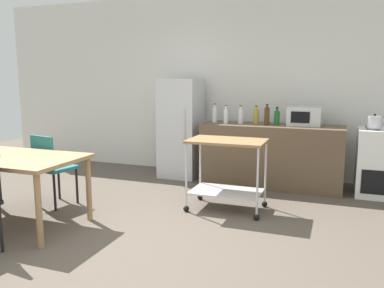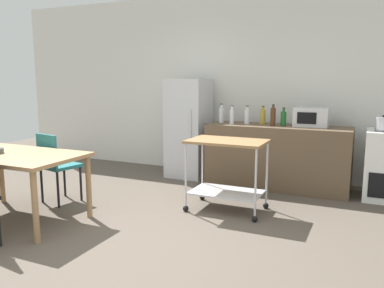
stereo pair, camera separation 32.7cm
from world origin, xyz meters
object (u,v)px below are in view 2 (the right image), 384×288
object	(u,v)px
bottle_soy_sauce	(232,116)
microwave	(311,117)
refrigerator	(189,128)
bottle_soda	(263,117)
bottle_sesame_oil	(283,118)
bottle_sparkling_water	(273,116)
kettle	(383,124)
bottle_hot_sauce	(247,116)
chair_teal	(56,163)
kitchen_cart	(227,163)
bottle_olive_oil	(221,115)
dining_table	(14,161)

from	to	relation	value
bottle_soy_sauce	microwave	xyz separation A→B (m)	(1.10, 0.17, 0.02)
refrigerator	bottle_soda	bearing A→B (deg)	-0.53
bottle_sesame_oil	microwave	size ratio (longest dim) A/B	0.56
refrigerator	bottle_sparkling_water	size ratio (longest dim) A/B	5.16
kettle	bottle_hot_sauce	bearing A→B (deg)	177.60
chair_teal	kitchen_cart	bearing A→B (deg)	-151.06
bottle_olive_oil	bottle_soy_sauce	world-z (taller)	bottle_olive_oil
bottle_hot_sauce	kitchen_cart	bearing A→B (deg)	-83.67
bottle_sparkling_water	kitchen_cart	bearing A→B (deg)	-102.00
refrigerator	bottle_sesame_oil	size ratio (longest dim) A/B	6.02
refrigerator	bottle_sesame_oil	world-z (taller)	refrigerator
bottle_hot_sauce	kettle	world-z (taller)	bottle_hot_sauce
microwave	kettle	size ratio (longest dim) A/B	1.92
bottle_soda	kettle	world-z (taller)	bottle_soda
kitchen_cart	kettle	size ratio (longest dim) A/B	3.80
bottle_sparkling_water	microwave	xyz separation A→B (m)	(0.50, 0.14, -0.00)
chair_teal	refrigerator	distance (m)	2.19
refrigerator	kitchen_cart	distance (m)	1.77
dining_table	kitchen_cart	bearing A→B (deg)	32.14
bottle_olive_oil	chair_teal	bearing A→B (deg)	-128.04
chair_teal	kettle	size ratio (longest dim) A/B	3.71
refrigerator	bottle_hot_sauce	distance (m)	1.02
bottle_sesame_oil	kettle	distance (m)	1.27
bottle_olive_oil	kettle	distance (m)	2.20
bottle_sesame_oil	microwave	distance (m)	0.38
bottle_hot_sauce	bottle_soda	distance (m)	0.23
bottle_soda	kettle	distance (m)	1.59
chair_teal	bottle_soda	world-z (taller)	bottle_soda
bottle_sesame_oil	bottle_soy_sauce	bearing A→B (deg)	-171.89
bottle_hot_sauce	microwave	size ratio (longest dim) A/B	0.58
bottle_soy_sauce	kettle	distance (m)	2.00
bottle_sesame_oil	bottle_sparkling_water	bearing A→B (deg)	-150.50
bottle_olive_oil	bottle_hot_sauce	bearing A→B (deg)	-4.72
chair_teal	bottle_soy_sauce	world-z (taller)	bottle_soy_sauce
dining_table	bottle_sparkling_water	bearing A→B (deg)	47.31
refrigerator	kettle	xyz separation A→B (m)	(2.78, -0.18, 0.23)
bottle_olive_oil	bottle_sparkling_water	bearing A→B (deg)	-5.83
bottle_olive_oil	bottle_sesame_oil	size ratio (longest dim) A/B	1.10
dining_table	bottle_olive_oil	xyz separation A→B (m)	(1.47, 2.55, 0.35)
bottle_soda	kettle	bearing A→B (deg)	-6.09
microwave	chair_teal	bearing A→B (deg)	-144.86
bottle_hot_sauce	refrigerator	bearing A→B (deg)	173.96
bottle_olive_oil	bottle_sparkling_water	distance (m)	0.81
bottle_soda	microwave	size ratio (longest dim) A/B	0.58
refrigerator	bottle_soda	xyz separation A→B (m)	(1.20, -0.01, 0.23)
chair_teal	bottle_sesame_oil	xyz separation A→B (m)	(2.42, 1.90, 0.49)
chair_teal	bottle_olive_oil	xyz separation A→B (m)	(1.49, 1.91, 0.50)
bottle_soda	bottle_hot_sauce	bearing A→B (deg)	-156.06
chair_teal	bottle_sparkling_water	size ratio (longest dim) A/B	2.96
chair_teal	bottle_olive_oil	distance (m)	2.47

